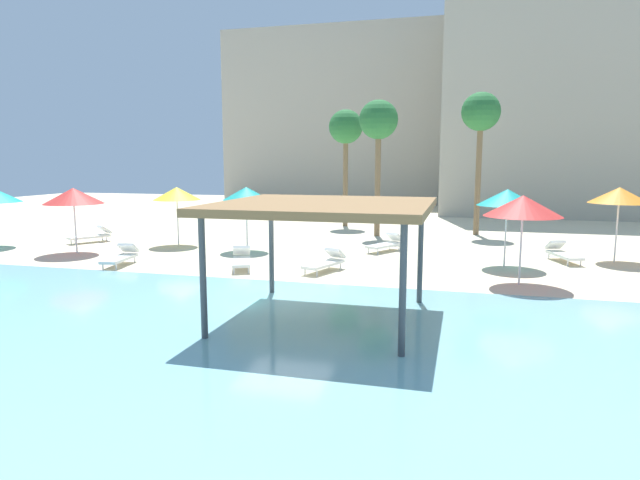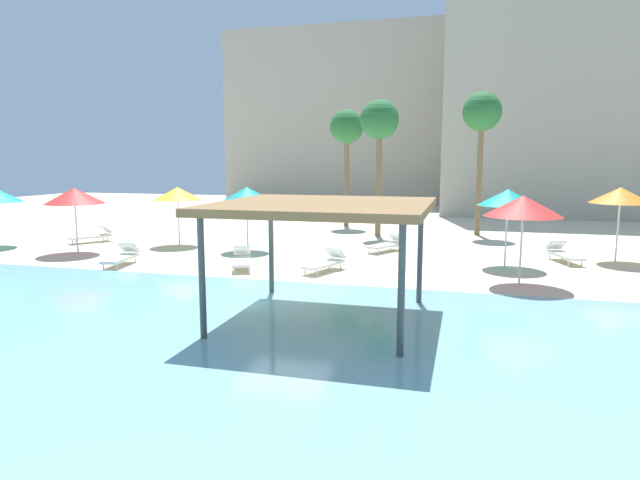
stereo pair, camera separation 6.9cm
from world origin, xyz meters
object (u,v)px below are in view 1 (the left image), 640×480
object	(u,v)px
lounge_chair_0	(242,259)
lounge_chair_6	(326,262)
lounge_chair_3	(562,253)
lounge_chair_4	(387,243)
shade_pavilion	(324,209)
beach_umbrella_orange_1	(619,195)
beach_umbrella_teal_3	(246,193)
beach_umbrella_red_5	(73,196)
lounge_chair_2	(121,256)
beach_umbrella_teal_0	(507,197)
beach_umbrella_yellow_6	(177,194)
palm_tree_2	(346,130)
lounge_chair_5	(93,235)
beach_umbrella_red_4	(523,206)
palm_tree_1	(379,123)
palm_tree_0	(481,116)

from	to	relation	value
lounge_chair_0	lounge_chair_6	distance (m)	3.00
lounge_chair_3	lounge_chair_4	bearing A→B (deg)	-113.11
shade_pavilion	beach_umbrella_orange_1	xyz separation A→B (m)	(8.62, 10.01, -0.16)
beach_umbrella_teal_3	beach_umbrella_red_5	distance (m)	6.90
lounge_chair_0	lounge_chair_2	size ratio (longest dim) A/B	1.01
beach_umbrella_teal_0	lounge_chair_3	size ratio (longest dim) A/B	1.38
lounge_chair_2	lounge_chair_6	world-z (taller)	same
beach_umbrella_orange_1	beach_umbrella_yellow_6	world-z (taller)	beach_umbrella_orange_1
lounge_chair_0	palm_tree_2	distance (m)	13.96
lounge_chair_2	lounge_chair_5	bearing A→B (deg)	-142.77
beach_umbrella_teal_0	beach_umbrella_teal_3	distance (m)	10.24
lounge_chair_0	beach_umbrella_orange_1	bearing A→B (deg)	87.95
beach_umbrella_teal_3	beach_umbrella_red_4	distance (m)	11.11
lounge_chair_5	beach_umbrella_red_4	bearing A→B (deg)	107.99
palm_tree_2	beach_umbrella_orange_1	bearing A→B (deg)	-34.10
shade_pavilion	lounge_chair_0	world-z (taller)	shade_pavilion
shade_pavilion	beach_umbrella_teal_0	xyz separation A→B (m)	(4.57, 7.98, -0.18)
lounge_chair_0	palm_tree_2	bearing A→B (deg)	153.83
shade_pavilion	beach_umbrella_red_4	distance (m)	7.00
lounge_chair_3	palm_tree_1	xyz separation A→B (m)	(-7.78, 5.09, 5.20)
shade_pavilion	lounge_chair_6	world-z (taller)	shade_pavilion
shade_pavilion	lounge_chair_2	xyz separation A→B (m)	(-8.75, 4.63, -2.31)
beach_umbrella_red_4	lounge_chair_0	world-z (taller)	beach_umbrella_red_4
lounge_chair_2	palm_tree_2	world-z (taller)	palm_tree_2
beach_umbrella_yellow_6	beach_umbrella_red_5	bearing A→B (deg)	-134.90
beach_umbrella_orange_1	palm_tree_0	xyz separation A→B (m)	(-4.88, 6.33, 3.45)
lounge_chair_4	palm_tree_1	size ratio (longest dim) A/B	0.29
lounge_chair_4	palm_tree_1	world-z (taller)	palm_tree_1
shade_pavilion	lounge_chair_0	distance (m)	7.18
beach_umbrella_teal_0	lounge_chair_0	world-z (taller)	beach_umbrella_teal_0
beach_umbrella_teal_0	palm_tree_0	bearing A→B (deg)	95.67
lounge_chair_4	lounge_chair_6	xyz separation A→B (m)	(-1.43, -4.61, 0.00)
beach_umbrella_teal_3	lounge_chair_2	xyz separation A→B (m)	(-3.12, -4.22, -2.06)
lounge_chair_4	lounge_chair_6	distance (m)	4.83
beach_umbrella_orange_1	lounge_chair_0	xyz separation A→B (m)	(-12.96, -4.78, -2.15)
beach_umbrella_red_5	lounge_chair_5	distance (m)	3.61
shade_pavilion	beach_umbrella_teal_3	size ratio (longest dim) A/B	1.81
beach_umbrella_yellow_6	lounge_chair_4	size ratio (longest dim) A/B	1.33
beach_umbrella_teal_0	beach_umbrella_red_4	distance (m)	2.91
lounge_chair_3	palm_tree_1	world-z (taller)	palm_tree_1
palm_tree_2	lounge_chair_6	bearing A→B (deg)	-80.59
beach_umbrella_orange_1	palm_tree_2	bearing A→B (deg)	145.90
palm_tree_1	beach_umbrella_teal_3	bearing A→B (deg)	-128.49
beach_umbrella_teal_3	lounge_chair_6	distance (m)	5.80
lounge_chair_6	lounge_chair_3	bearing A→B (deg)	135.78
shade_pavilion	beach_umbrella_teal_0	bearing A→B (deg)	60.18
lounge_chair_4	palm_tree_1	bearing A→B (deg)	-136.80
shade_pavilion	palm_tree_1	bearing A→B (deg)	94.13
beach_umbrella_red_4	palm_tree_0	size ratio (longest dim) A/B	0.38
lounge_chair_5	lounge_chair_6	xyz separation A→B (m)	(12.04, -3.60, 0.00)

